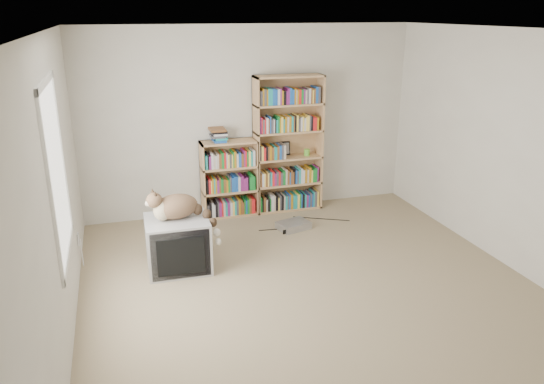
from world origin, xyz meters
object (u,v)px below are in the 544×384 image
object	(u,v)px
cat	(182,210)
crt_tv	(178,244)
dvd_player	(293,225)
bookcase_tall	(288,148)
bookcase_short	(229,181)

from	to	relation	value
cat	crt_tv	bearing A→B (deg)	161.26
cat	dvd_player	world-z (taller)	cat
cat	bookcase_tall	bearing A→B (deg)	28.91
dvd_player	cat	bearing A→B (deg)	-170.93
crt_tv	bookcase_short	bearing A→B (deg)	59.02
bookcase_tall	dvd_player	size ratio (longest dim) A/B	4.74
crt_tv	cat	size ratio (longest dim) A/B	0.88
bookcase_tall	dvd_player	bearing A→B (deg)	-102.10
bookcase_short	dvd_player	size ratio (longest dim) A/B	2.64
cat	bookcase_short	xyz separation A→B (m)	(0.82, 1.41, -0.19)
dvd_player	bookcase_short	bearing A→B (deg)	116.80
crt_tv	bookcase_short	xyz separation A→B (m)	(0.88, 1.41, 0.20)
crt_tv	bookcase_tall	world-z (taller)	bookcase_tall
crt_tv	bookcase_short	world-z (taller)	bookcase_short
bookcase_tall	bookcase_short	bearing A→B (deg)	-179.90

